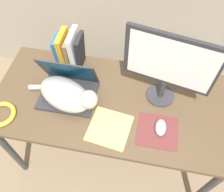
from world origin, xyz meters
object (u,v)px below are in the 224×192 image
(cat, at_px, (67,95))
(book_row, at_px, (70,51))
(cable_coil, at_px, (1,114))
(laptop, at_px, (68,88))
(external_monitor, at_px, (169,66))
(computer_mouse, at_px, (161,127))
(notepad, at_px, (109,128))

(cat, distance_m, book_row, 0.30)
(cable_coil, bearing_deg, cat, 25.17)
(cat, bearing_deg, book_row, 102.60)
(laptop, distance_m, cat, 0.07)
(external_monitor, bearing_deg, book_row, 165.57)
(external_monitor, distance_m, book_row, 0.62)
(external_monitor, bearing_deg, computer_mouse, -85.51)
(laptop, xyz_separation_m, cable_coil, (-0.33, -0.22, -0.04))
(laptop, relative_size, book_row, 1.25)
(external_monitor, xyz_separation_m, notepad, (-0.25, -0.27, -0.26))
(cat, height_order, computer_mouse, cat)
(cat, bearing_deg, computer_mouse, -8.31)
(computer_mouse, bearing_deg, cat, 171.69)
(cat, height_order, external_monitor, external_monitor)
(computer_mouse, relative_size, book_row, 0.39)
(external_monitor, bearing_deg, laptop, -171.28)
(notepad, bearing_deg, cable_coil, -176.77)
(computer_mouse, height_order, book_row, book_row)
(cable_coil, distance_m, notepad, 0.62)
(cat, distance_m, computer_mouse, 0.55)
(external_monitor, height_order, cable_coil, external_monitor)
(laptop, bearing_deg, computer_mouse, -13.94)
(external_monitor, relative_size, notepad, 1.92)
(cat, height_order, cable_coil, cat)
(laptop, xyz_separation_m, notepad, (0.28, -0.19, -0.04))
(computer_mouse, bearing_deg, notepad, -169.62)
(cat, distance_m, cable_coil, 0.39)
(laptop, relative_size, external_monitor, 0.69)
(external_monitor, distance_m, computer_mouse, 0.33)
(laptop, xyz_separation_m, book_row, (-0.05, 0.23, 0.07))
(book_row, bearing_deg, laptop, -78.07)
(cable_coil, bearing_deg, computer_mouse, 5.45)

